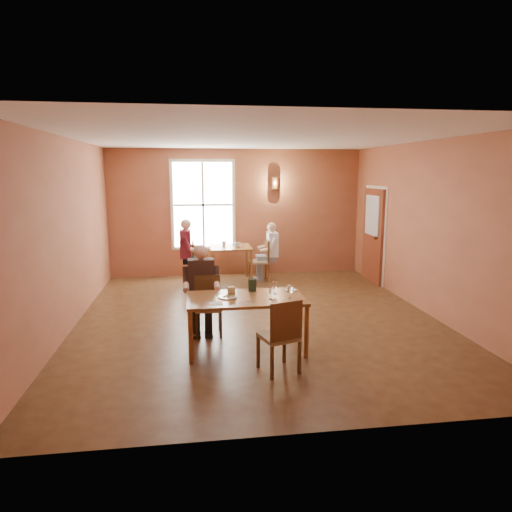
{
  "coord_description": "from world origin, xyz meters",
  "views": [
    {
      "loc": [
        -1.07,
        -7.38,
        2.46
      ],
      "look_at": [
        0.0,
        0.2,
        1.05
      ],
      "focal_mm": 32.0,
      "sensor_mm": 36.0,
      "label": 1
    }
  ],
  "objects": [
    {
      "name": "ground",
      "position": [
        0.0,
        0.0,
        0.0
      ],
      "size": [
        6.0,
        7.0,
        0.01
      ],
      "primitive_type": "cube",
      "color": "brown",
      "rests_on": "ground"
    },
    {
      "name": "wall_back",
      "position": [
        0.0,
        3.5,
        1.5
      ],
      "size": [
        6.0,
        0.04,
        3.0
      ],
      "primitive_type": "cube",
      "color": "brown",
      "rests_on": "ground"
    },
    {
      "name": "wall_front",
      "position": [
        0.0,
        -3.5,
        1.5
      ],
      "size": [
        6.0,
        0.04,
        3.0
      ],
      "primitive_type": "cube",
      "color": "brown",
      "rests_on": "ground"
    },
    {
      "name": "wall_left",
      "position": [
        -3.0,
        0.0,
        1.5
      ],
      "size": [
        0.04,
        7.0,
        3.0
      ],
      "primitive_type": "cube",
      "color": "brown",
      "rests_on": "ground"
    },
    {
      "name": "wall_right",
      "position": [
        3.0,
        0.0,
        1.5
      ],
      "size": [
        0.04,
        7.0,
        3.0
      ],
      "primitive_type": "cube",
      "color": "brown",
      "rests_on": "ground"
    },
    {
      "name": "ceiling",
      "position": [
        0.0,
        0.0,
        3.0
      ],
      "size": [
        6.0,
        7.0,
        0.04
      ],
      "primitive_type": "cube",
      "color": "white",
      "rests_on": "wall_back"
    },
    {
      "name": "window",
      "position": [
        -0.8,
        3.45,
        1.7
      ],
      "size": [
        1.36,
        0.1,
        1.96
      ],
      "primitive_type": "cube",
      "color": "white",
      "rests_on": "wall_back"
    },
    {
      "name": "door",
      "position": [
        2.94,
        2.3,
        1.05
      ],
      "size": [
        0.12,
        1.04,
        2.1
      ],
      "primitive_type": "cube",
      "color": "maroon",
      "rests_on": "ground"
    },
    {
      "name": "wall_sconce",
      "position": [
        0.9,
        3.4,
        2.2
      ],
      "size": [
        0.16,
        0.16,
        0.28
      ],
      "primitive_type": "cylinder",
      "color": "brown",
      "rests_on": "wall_back"
    },
    {
      "name": "main_table",
      "position": [
        -0.36,
        -1.32,
        0.38
      ],
      "size": [
        1.61,
        0.91,
        0.76
      ],
      "primitive_type": null,
      "color": "brown",
      "rests_on": "ground"
    },
    {
      "name": "chair_diner_main",
      "position": [
        -0.86,
        -0.67,
        0.45
      ],
      "size": [
        0.4,
        0.4,
        0.9
      ],
      "primitive_type": null,
      "rotation": [
        0.0,
        0.0,
        3.14
      ],
      "color": "brown",
      "rests_on": "ground"
    },
    {
      "name": "diner_main",
      "position": [
        -0.86,
        -0.7,
        0.66
      ],
      "size": [
        0.53,
        0.53,
        1.32
      ],
      "primitive_type": null,
      "rotation": [
        0.0,
        0.0,
        3.14
      ],
      "color": "#463226",
      "rests_on": "ground"
    },
    {
      "name": "chair_empty",
      "position": [
        -0.04,
        -2.09,
        0.48
      ],
      "size": [
        0.53,
        0.53,
        0.95
      ],
      "primitive_type": null,
      "rotation": [
        0.0,
        0.0,
        0.3
      ],
      "color": "brown",
      "rests_on": "ground"
    },
    {
      "name": "plate_food",
      "position": [
        -0.61,
        -1.3,
        0.77
      ],
      "size": [
        0.35,
        0.35,
        0.03
      ],
      "primitive_type": "cylinder",
      "rotation": [
        0.0,
        0.0,
        -0.39
      ],
      "color": "white",
      "rests_on": "main_table"
    },
    {
      "name": "sandwich",
      "position": [
        -0.55,
        -1.22,
        0.81
      ],
      "size": [
        0.11,
        0.1,
        0.11
      ],
      "primitive_type": "cube",
      "rotation": [
        0.0,
        0.0,
        0.17
      ],
      "color": "tan",
      "rests_on": "main_table"
    },
    {
      "name": "goblet_a",
      "position": [
        0.08,
        -1.2,
        0.86
      ],
      "size": [
        0.08,
        0.08,
        0.2
      ],
      "primitive_type": null,
      "rotation": [
        0.0,
        0.0,
        -0.04
      ],
      "color": "white",
      "rests_on": "main_table"
    },
    {
      "name": "goblet_b",
      "position": [
        0.24,
        -1.45,
        0.85
      ],
      "size": [
        0.08,
        0.08,
        0.19
      ],
      "primitive_type": null,
      "rotation": [
        0.0,
        0.0,
        0.04
      ],
      "color": "white",
      "rests_on": "main_table"
    },
    {
      "name": "goblet_c",
      "position": [
        -0.02,
        -1.48,
        0.84
      ],
      "size": [
        0.07,
        0.07,
        0.18
      ],
      "primitive_type": null,
      "rotation": [
        0.0,
        0.0,
        0.03
      ],
      "color": "white",
      "rests_on": "main_table"
    },
    {
      "name": "menu_stand",
      "position": [
        -0.23,
        -1.03,
        0.85
      ],
      "size": [
        0.12,
        0.06,
        0.19
      ],
      "primitive_type": "cube",
      "rotation": [
        0.0,
        0.0,
        -0.05
      ],
      "color": "#1E3325",
      "rests_on": "main_table"
    },
    {
      "name": "knife",
      "position": [
        -0.4,
        -1.57,
        0.76
      ],
      "size": [
        0.17,
        0.11,
        0.0
      ],
      "primitive_type": "cube",
      "rotation": [
        0.0,
        0.0,
        0.54
      ],
      "color": "silver",
      "rests_on": "main_table"
    },
    {
      "name": "napkin",
      "position": [
        -0.78,
        -1.57,
        0.76
      ],
      "size": [
        0.18,
        0.18,
        0.01
      ],
      "primitive_type": "cube",
      "rotation": [
        0.0,
        0.0,
        0.03
      ],
      "color": "white",
      "rests_on": "main_table"
    },
    {
      "name": "side_plate",
      "position": [
        0.33,
        -1.06,
        0.76
      ],
      "size": [
        0.23,
        0.23,
        0.01
      ],
      "primitive_type": "cylinder",
      "rotation": [
        0.0,
        0.0,
        -0.37
      ],
      "color": "white",
      "rests_on": "main_table"
    },
    {
      "name": "second_table",
      "position": [
        -0.22,
        2.74,
        0.4
      ],
      "size": [
        0.92,
        0.92,
        0.81
      ],
      "primitive_type": null,
      "color": "brown",
      "rests_on": "ground"
    },
    {
      "name": "chair_diner_white",
      "position": [
        0.43,
        2.74,
        0.47
      ],
      "size": [
        0.41,
        0.41,
        0.93
      ],
      "primitive_type": null,
      "rotation": [
        0.0,
        0.0,
        1.57
      ],
      "color": "brown",
      "rests_on": "ground"
    },
    {
      "name": "diner_white",
      "position": [
        0.46,
        2.74,
        0.64
      ],
      "size": [
        0.51,
        0.51,
        1.28
      ],
      "primitive_type": null,
      "rotation": [
        0.0,
        0.0,
        1.57
      ],
      "color": "white",
      "rests_on": "ground"
    },
    {
      "name": "chair_diner_maroon",
      "position": [
        -0.87,
        2.74,
        0.48
      ],
      "size": [
        0.42,
        0.42,
        0.96
      ],
      "primitive_type": null,
      "rotation": [
        0.0,
        0.0,
        -1.57
      ],
      "color": "#432413",
      "rests_on": "ground"
    },
    {
      "name": "diner_maroon",
      "position": [
        -0.9,
        2.74,
        0.7
      ],
      "size": [
        0.56,
        0.56,
        1.4
      ],
      "primitive_type": null,
      "rotation": [
        0.0,
        0.0,
        -1.57
      ],
      "color": "maroon",
      "rests_on": "ground"
    },
    {
      "name": "cup_a",
      "position": [
        -0.08,
        2.61,
        0.86
      ],
      "size": [
        0.15,
        0.15,
        0.11
      ],
      "primitive_type": "imported",
      "rotation": [
        0.0,
        0.0,
        -0.06
      ],
      "color": "silver",
      "rests_on": "second_table"
    },
    {
      "name": "cup_b",
      "position": [
        -0.36,
        2.86,
        0.86
      ],
      "size": [
        0.13,
        0.13,
        0.1
      ],
      "primitive_type": "imported",
      "rotation": [
        0.0,
        0.0,
        -0.29
      ],
      "color": "white",
      "rests_on": "second_table"
    }
  ]
}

